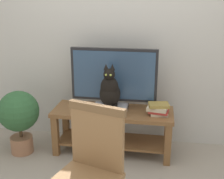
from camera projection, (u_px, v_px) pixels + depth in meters
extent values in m
cube|color=beige|center=(121.00, 26.00, 3.40)|extent=(7.00, 0.12, 2.80)
cube|color=brown|center=(113.00, 112.00, 3.29)|extent=(1.34, 0.47, 0.04)
cube|color=brown|center=(56.00, 136.00, 3.29)|extent=(0.07, 0.07, 0.47)
cube|color=brown|center=(168.00, 145.00, 3.10)|extent=(0.07, 0.07, 0.47)
cube|color=brown|center=(66.00, 122.00, 3.64)|extent=(0.07, 0.07, 0.47)
cube|color=brown|center=(167.00, 129.00, 3.45)|extent=(0.07, 0.07, 0.47)
cube|color=brown|center=(113.00, 140.00, 3.40)|extent=(1.24, 0.39, 0.02)
cube|color=black|center=(114.00, 106.00, 3.35)|extent=(0.32, 0.20, 0.03)
cube|color=black|center=(114.00, 102.00, 3.34)|extent=(0.06, 0.04, 0.06)
cube|color=black|center=(114.00, 75.00, 3.24)|extent=(0.95, 0.05, 0.59)
cube|color=navy|center=(113.00, 75.00, 3.21)|extent=(0.90, 0.01, 0.53)
sphere|color=#2672F2|center=(155.00, 102.00, 3.22)|extent=(0.01, 0.01, 0.01)
cube|color=#ADADB2|center=(110.00, 109.00, 3.21)|extent=(0.36, 0.25, 0.08)
cube|color=black|center=(108.00, 113.00, 3.09)|extent=(0.22, 0.01, 0.04)
ellipsoid|color=black|center=(110.00, 94.00, 3.16)|extent=(0.23, 0.25, 0.27)
ellipsoid|color=black|center=(109.00, 87.00, 3.10)|extent=(0.19, 0.16, 0.24)
sphere|color=black|center=(109.00, 74.00, 3.05)|extent=(0.12, 0.12, 0.12)
cone|color=black|center=(106.00, 67.00, 3.03)|extent=(0.05, 0.05, 0.07)
cone|color=black|center=(112.00, 67.00, 3.02)|extent=(0.05, 0.05, 0.07)
sphere|color=#B2C64C|center=(106.00, 75.00, 3.00)|extent=(0.02, 0.02, 0.02)
sphere|color=#B2C64C|center=(111.00, 75.00, 2.99)|extent=(0.02, 0.02, 0.02)
cylinder|color=black|center=(115.00, 107.00, 3.10)|extent=(0.06, 0.20, 0.04)
cube|color=olive|center=(97.00, 137.00, 2.20)|extent=(0.42, 0.16, 0.51)
cube|color=brown|center=(97.00, 108.00, 2.13)|extent=(0.45, 0.17, 0.06)
cube|color=beige|center=(159.00, 113.00, 3.16)|extent=(0.20, 0.18, 0.03)
cube|color=#B2332D|center=(159.00, 111.00, 3.13)|extent=(0.22, 0.17, 0.03)
cube|color=beige|center=(157.00, 108.00, 3.13)|extent=(0.23, 0.20, 0.04)
cube|color=olive|center=(159.00, 105.00, 3.12)|extent=(0.23, 0.19, 0.03)
cylinder|color=#9E6B4C|center=(22.00, 144.00, 3.39)|extent=(0.25, 0.25, 0.20)
cylinder|color=#332319|center=(21.00, 137.00, 3.37)|extent=(0.23, 0.23, 0.02)
cylinder|color=#4C3823|center=(21.00, 131.00, 3.34)|extent=(0.04, 0.04, 0.13)
sphere|color=#2D5B33|center=(19.00, 111.00, 3.27)|extent=(0.45, 0.45, 0.45)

